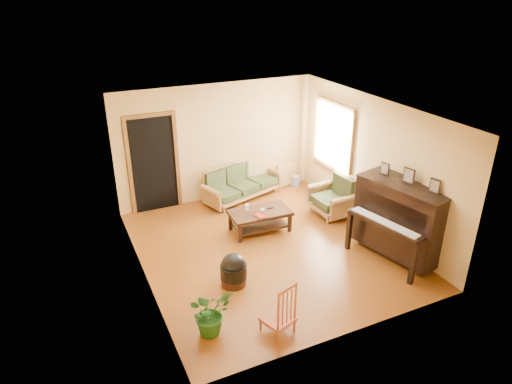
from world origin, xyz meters
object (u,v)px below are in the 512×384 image
piano (400,221)px  footstool (234,273)px  armchair (332,196)px  coffee_table (260,221)px  ceramic_crock (296,181)px  sofa (242,182)px  potted_plant (210,313)px  red_chair (278,307)px

piano → footstool: 3.07m
armchair → piano: (0.19, -1.84, 0.27)m
coffee_table → ceramic_crock: bearing=43.2°
piano → armchair: bearing=83.1°
sofa → potted_plant: bearing=-136.9°
footstool → potted_plant: size_ratio=0.66×
footstool → red_chair: bearing=-83.8°
footstool → piano: bearing=-8.1°
ceramic_crock → coffee_table: bearing=-136.8°
sofa → coffee_table: (-0.28, -1.53, -0.18)m
potted_plant → armchair: bearing=33.2°
footstool → red_chair: (0.14, -1.28, 0.21)m
sofa → red_chair: size_ratio=2.20×
armchair → ceramic_crock: bearing=84.4°
coffee_table → potted_plant: 2.98m
armchair → red_chair: size_ratio=1.04×
ceramic_crock → footstool: bearing=-133.4°
armchair → footstool: 3.15m
armchair → red_chair: armchair is taller
piano → ceramic_crock: size_ratio=6.44×
coffee_table → armchair: bearing=-0.3°
armchair → potted_plant: 4.22m
coffee_table → ceramic_crock: size_ratio=4.79×
potted_plant → red_chair: bearing=-23.8°
red_chair → potted_plant: bearing=137.6°
sofa → piano: bearing=-82.7°
piano → potted_plant: size_ratio=2.40×
piano → footstool: bearing=159.2°
coffee_table → armchair: 1.68m
red_chair → potted_plant: red_chair is taller
armchair → potted_plant: size_ratio=1.32×
sofa → armchair: (1.38, -1.53, 0.04)m
red_chair → ceramic_crock: bearing=39.1°
red_chair → ceramic_crock: 5.14m
red_chair → sofa: bearing=54.5°
potted_plant → coffee_table: bearing=51.1°
footstool → ceramic_crock: (2.88, 3.05, -0.08)m
armchair → footstool: armchair is taller
sofa → potted_plant: size_ratio=2.78×
ceramic_crock → potted_plant: 5.35m
piano → red_chair: (-2.86, -0.86, -0.28)m
armchair → piano: piano is taller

